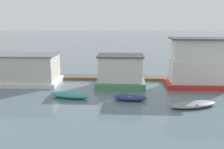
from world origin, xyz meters
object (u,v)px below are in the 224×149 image
dinghy_teal (69,95)px  houseboat_red (199,65)px  houseboat_green (120,71)px  houseboat_white (25,69)px  dinghy_navy (130,97)px  dinghy_grey (193,104)px

dinghy_teal → houseboat_red: bearing=19.3°
houseboat_green → dinghy_teal: bearing=-137.0°
houseboat_red → houseboat_white: bearing=179.1°
houseboat_red → dinghy_teal: houseboat_red is taller
houseboat_white → dinghy_navy: houseboat_white is taller
houseboat_white → dinghy_grey: houseboat_white is taller
dinghy_teal → dinghy_grey: size_ratio=0.90×
dinghy_teal → dinghy_navy: bearing=-4.1°
dinghy_teal → dinghy_grey: (10.53, -1.71, -0.06)m
houseboat_white → dinghy_grey: (16.36, -6.38, -1.35)m
dinghy_grey → houseboat_red: bearing=71.6°
dinghy_grey → dinghy_navy: bearing=165.4°
houseboat_red → dinghy_grey: 6.77m
houseboat_white → dinghy_navy: size_ratio=2.43×
houseboat_white → houseboat_red: houseboat_red is taller
houseboat_white → houseboat_green: 10.33m
houseboat_green → dinghy_teal: houseboat_green is taller
dinghy_teal → dinghy_grey: 10.67m
houseboat_red → dinghy_grey: (-2.03, -6.10, -2.10)m
dinghy_navy → dinghy_grey: bearing=-14.6°
houseboat_white → dinghy_navy: 12.43m
houseboat_green → houseboat_red: (8.06, 0.20, 0.76)m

